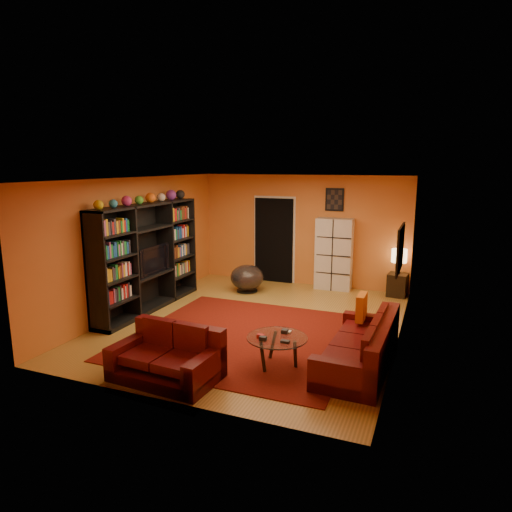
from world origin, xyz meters
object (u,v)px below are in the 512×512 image
at_px(storage_cabinet, 334,254).
at_px(tv, 150,260).
at_px(bowl_chair, 247,278).
at_px(entertainment_unit, 148,257).
at_px(sofa, 364,348).
at_px(coffee_table, 277,340).
at_px(side_table, 397,285).
at_px(loveseat, 169,357).
at_px(table_lamp, 399,256).

bearing_deg(storage_cabinet, tv, -138.89).
bearing_deg(bowl_chair, entertainment_unit, -125.69).
relative_size(sofa, coffee_table, 2.47).
relative_size(tv, storage_cabinet, 0.59).
bearing_deg(bowl_chair, coffee_table, -60.73).
distance_m(sofa, side_table, 3.87).
xyz_separation_m(coffee_table, side_table, (1.27, 4.32, -0.14)).
height_order(loveseat, coffee_table, loveseat).
bearing_deg(sofa, bowl_chair, 137.76).
distance_m(loveseat, storage_cabinet, 5.36).
xyz_separation_m(loveseat, side_table, (2.52, 5.17, -0.04)).
distance_m(sofa, loveseat, 2.74).
distance_m(loveseat, bowl_chair, 4.33).
bearing_deg(bowl_chair, side_table, 15.69).
relative_size(entertainment_unit, sofa, 1.40).
distance_m(storage_cabinet, bowl_chair, 2.06).
distance_m(entertainment_unit, table_lamp, 5.30).
distance_m(entertainment_unit, loveseat, 3.23).
xyz_separation_m(tv, coffee_table, (3.20, -1.57, -0.61)).
height_order(bowl_chair, side_table, bowl_chair).
distance_m(coffee_table, side_table, 4.51).
xyz_separation_m(storage_cabinet, side_table, (1.44, -0.05, -0.57)).
distance_m(tv, side_table, 5.31).
bearing_deg(entertainment_unit, sofa, -14.27).
xyz_separation_m(sofa, loveseat, (-2.41, -1.30, 0.00)).
bearing_deg(sofa, entertainment_unit, 167.50).
bearing_deg(storage_cabinet, bowl_chair, -153.27).
relative_size(tv, coffee_table, 1.12).
relative_size(entertainment_unit, bowl_chair, 3.99).
xyz_separation_m(side_table, table_lamp, (-0.00, 0.00, 0.64)).
xyz_separation_m(bowl_chair, table_lamp, (3.19, 0.90, 0.56)).
distance_m(storage_cabinet, side_table, 1.55).
bearing_deg(sofa, loveseat, -149.90).
relative_size(entertainment_unit, tv, 3.08).
bearing_deg(loveseat, side_table, -22.48).
bearing_deg(storage_cabinet, sofa, -72.96).
relative_size(tv, bowl_chair, 1.30).
xyz_separation_m(entertainment_unit, side_table, (4.53, 2.75, -0.80)).
height_order(entertainment_unit, tv, entertainment_unit).
bearing_deg(entertainment_unit, side_table, 31.29).
bearing_deg(tv, entertainment_unit, 85.84).
bearing_deg(bowl_chair, table_lamp, 15.69).
distance_m(entertainment_unit, sofa, 4.61).
bearing_deg(sofa, storage_cabinet, 110.39).
bearing_deg(loveseat, bowl_chair, 12.46).
bearing_deg(sofa, tv, 167.38).
distance_m(tv, storage_cabinet, 4.14).
relative_size(bowl_chair, side_table, 1.50).
distance_m(tv, coffee_table, 3.62).
bearing_deg(coffee_table, loveseat, -145.89).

